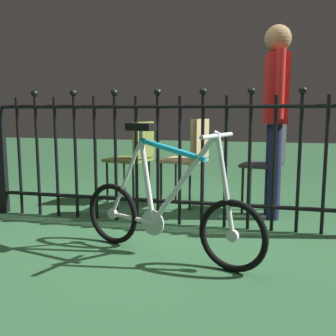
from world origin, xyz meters
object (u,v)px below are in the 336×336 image
bicycle (166,211)px  chair_tan (190,154)px  chair_olive (135,153)px  chair_charcoal (270,159)px  person_visitor (275,104)px

bicycle → chair_tan: 1.45m
chair_olive → chair_charcoal: bearing=-6.3°
person_visitor → chair_charcoal: bearing=99.2°
chair_charcoal → person_visitor: person_visitor is taller
chair_tan → person_visitor: size_ratio=0.52×
chair_tan → person_visitor: bearing=-16.1°
chair_olive → chair_charcoal: 1.41m
bicycle → chair_charcoal: bicycle is taller
chair_charcoal → chair_tan: size_ratio=0.96×
chair_olive → chair_charcoal: (1.40, -0.15, 0.00)m
chair_olive → chair_tan: size_ratio=0.96×
person_visitor → chair_tan: bearing=163.9°
chair_charcoal → person_visitor: bearing=-80.8°
chair_olive → person_visitor: bearing=-12.2°
chair_charcoal → person_visitor: size_ratio=0.50×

